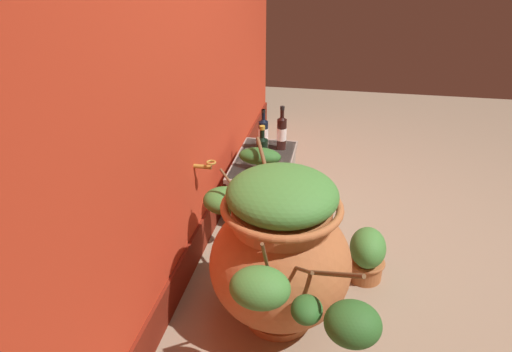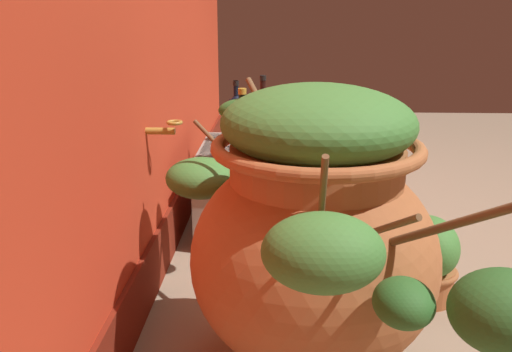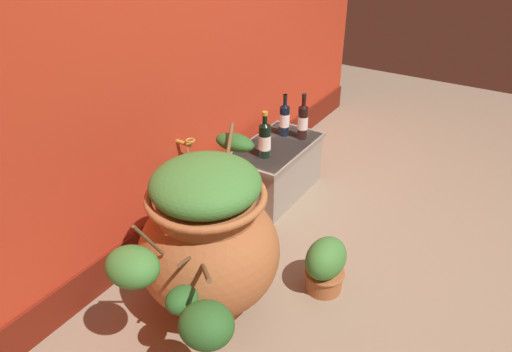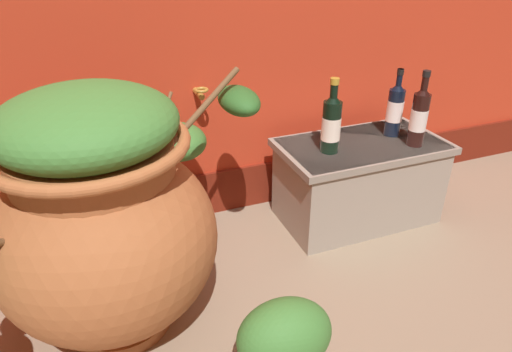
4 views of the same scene
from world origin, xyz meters
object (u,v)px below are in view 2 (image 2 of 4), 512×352
wine_bottle_left (236,116)px  wine_bottle_right (243,131)px  wine_bottle_middle (263,113)px  potted_shrub (428,257)px  terracotta_urn (314,233)px

wine_bottle_left → wine_bottle_right: size_ratio=0.96×
wine_bottle_middle → wine_bottle_right: bearing=168.2°
wine_bottle_left → wine_bottle_middle: size_ratio=0.93×
wine_bottle_middle → potted_shrub: size_ratio=1.03×
terracotta_urn → wine_bottle_middle: size_ratio=3.50×
wine_bottle_middle → wine_bottle_right: 0.38m
wine_bottle_middle → potted_shrub: (-0.88, -0.61, -0.35)m
terracotta_urn → potted_shrub: bearing=-46.7°
wine_bottle_left → potted_shrub: size_ratio=0.96×
terracotta_urn → wine_bottle_left: terracotta_urn is taller
potted_shrub → wine_bottle_middle: bearing=34.6°
wine_bottle_left → wine_bottle_middle: wine_bottle_middle is taller
wine_bottle_right → wine_bottle_middle: bearing=-11.8°
wine_bottle_right → potted_shrub: size_ratio=0.99×
wine_bottle_left → potted_shrub: 1.18m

